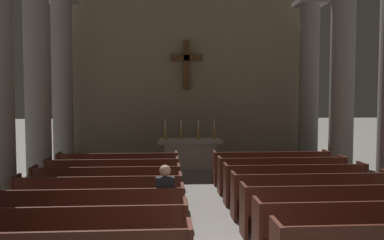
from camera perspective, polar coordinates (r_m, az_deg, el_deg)
The scene contains 23 objects.
pew_left_row_2 at distance 6.33m, azimuth -16.25°, elevation -15.41°, with size 3.29×0.50×0.95m.
pew_left_row_3 at distance 7.31m, azimuth -14.42°, elevation -12.79°, with size 3.29×0.50×0.95m.
pew_left_row_4 at distance 8.32m, azimuth -13.06°, elevation -10.78°, with size 3.29×0.50×0.95m.
pew_left_row_5 at distance 9.33m, azimuth -12.01°, elevation -9.21°, with size 3.29×0.50×0.95m.
pew_left_row_6 at distance 10.35m, azimuth -11.16°, elevation -7.94°, with size 3.29×0.50×0.95m.
pew_left_row_7 at distance 11.38m, azimuth -10.48°, elevation -6.90°, with size 3.29×0.50×0.95m.
pew_right_row_2 at distance 6.87m, azimuth 22.93°, elevation -14.02°, with size 3.29×0.50×0.95m.
pew_right_row_3 at distance 7.79m, azimuth 19.37°, elevation -11.87°, with size 3.29×0.50×0.95m.
pew_right_row_4 at distance 8.74m, azimuth 16.62°, elevation -10.14°, with size 3.29×0.50×0.95m.
pew_right_row_5 at distance 9.70m, azimuth 14.43°, elevation -8.75°, with size 3.29×0.50×0.95m.
pew_right_row_6 at distance 10.69m, azimuth 12.65°, elevation -7.59°, with size 3.29×0.50×0.95m.
pew_right_row_7 at distance 11.69m, azimuth 11.18°, elevation -6.63°, with size 3.29×0.50×0.95m.
column_left_third at distance 12.50m, azimuth -21.13°, elevation 5.17°, with size 1.09×1.09×6.04m.
column_right_third at distance 13.09m, azimuth 20.56°, elevation 5.10°, with size 1.09×1.09×6.04m.
column_left_fourth at distance 15.23m, azimuth -17.94°, elevation 4.88°, with size 1.09×1.09×6.04m.
column_right_fourth at distance 15.72m, azimuth 16.28°, elevation 4.86°, with size 1.09×1.09×6.04m.
altar at distance 13.97m, azimuth -0.32°, elevation -4.68°, with size 2.20×0.90×1.01m.
candlestick_outer_left at distance 13.87m, azimuth -3.83°, elevation -1.90°, with size 0.16×0.16×0.66m.
candlestick_inner_left at distance 13.88m, azimuth -1.56°, elevation -1.89°, with size 0.16×0.16×0.66m.
candlestick_inner_right at distance 13.91m, azimuth 0.91°, elevation -1.88°, with size 0.16×0.16×0.66m.
candlestick_outer_right at distance 13.97m, azimuth 3.16°, elevation -1.86°, with size 0.16×0.16×0.66m.
apse_with_cross at distance 16.23m, azimuth -0.84°, elevation 6.53°, with size 10.25×0.48×6.76m.
lone_worshipper at distance 7.17m, azimuth -3.83°, elevation -11.23°, with size 0.32×0.43×1.32m.
Camera 1 is at (-0.83, -4.83, 2.51)m, focal length 37.50 mm.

